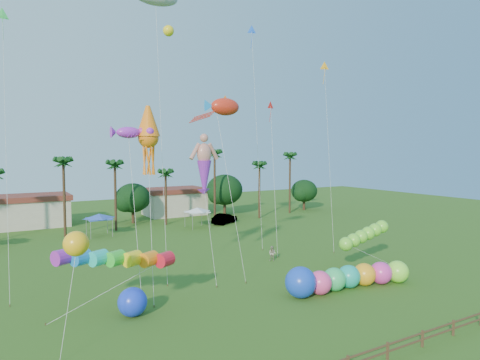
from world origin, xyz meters
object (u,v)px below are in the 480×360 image
car_b (225,219)px  blue_ball (132,302)px  spectator_b (272,254)px  caterpillar_inflatable (344,278)px

car_b → blue_ball: 37.91m
car_b → spectator_b: car_b is taller
car_b → caterpillar_inflatable: bearing=140.0°
spectator_b → caterpillar_inflatable: caterpillar_inflatable is taller
caterpillar_inflatable → blue_ball: (-16.75, 3.37, -0.01)m
caterpillar_inflatable → blue_ball: 17.08m
caterpillar_inflatable → blue_ball: caterpillar_inflatable is taller
car_b → blue_ball: blue_ball is taller
blue_ball → caterpillar_inflatable: bearing=-11.4°
car_b → caterpillar_inflatable: size_ratio=0.41×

